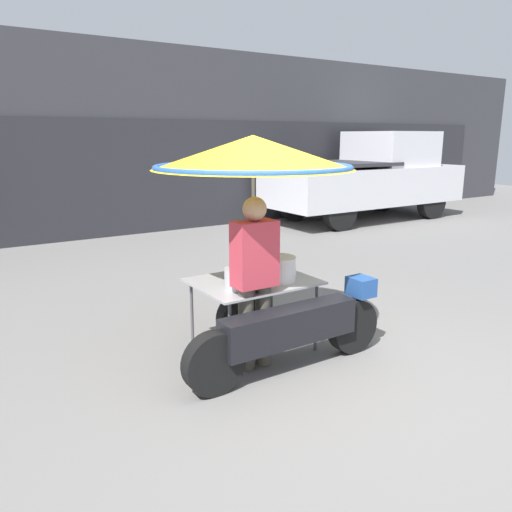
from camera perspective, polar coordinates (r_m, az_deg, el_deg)
The scene contains 5 objects.
ground_plane at distance 4.48m, azimuth 8.91°, elevation -13.77°, with size 36.00×36.00×0.00m, color slate.
shopfront_building at distance 11.57m, azimuth -19.92°, elevation 12.29°, with size 28.00×2.06×3.92m.
vendor_motorcycle_cart at distance 4.57m, azimuth 0.22°, elevation 7.96°, with size 2.04×1.85×2.05m.
vendor_person at distance 4.35m, azimuth -0.16°, elevation -2.21°, with size 0.38×0.22×1.55m.
pickup_truck at distance 12.88m, azimuth 12.80°, elevation 8.74°, with size 5.17×1.95×2.16m.
Camera 1 is at (-2.70, -2.93, 2.04)m, focal length 35.00 mm.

